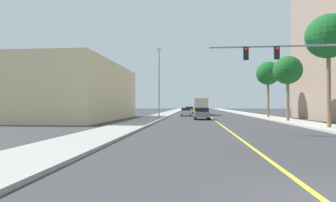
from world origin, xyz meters
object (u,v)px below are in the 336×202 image
at_px(traffic_signal_mast, 301,64).
at_px(palm_mid, 288,71).
at_px(car_silver, 186,112).
at_px(delivery_truck, 202,106).
at_px(palm_far, 268,74).
at_px(palm_near, 328,37).
at_px(car_yellow, 189,110).
at_px(street_lamp, 159,80).
at_px(car_gray, 202,114).

xyz_separation_m(traffic_signal_mast, palm_mid, (3.35, 12.67, 1.12)).
bearing_deg(palm_mid, traffic_signal_mast, -104.82).
height_order(car_silver, delivery_truck, delivery_truck).
relative_size(palm_far, car_silver, 1.94).
height_order(palm_near, car_yellow, palm_near).
xyz_separation_m(traffic_signal_mast, street_lamp, (-11.49, 16.55, 0.56)).
height_order(palm_near, palm_far, palm_near).
xyz_separation_m(street_lamp, car_silver, (3.17, 11.41, -4.41)).
distance_m(palm_near, car_silver, 27.58).
distance_m(street_lamp, car_silver, 12.64).
bearing_deg(delivery_truck, car_silver, -118.36).
height_order(palm_mid, car_gray, palm_mid).
xyz_separation_m(traffic_signal_mast, palm_far, (3.57, 21.42, 1.79)).
bearing_deg(palm_mid, car_yellow, 111.67).
bearing_deg(street_lamp, car_silver, 74.47).
bearing_deg(traffic_signal_mast, palm_mid, 75.18).
distance_m(palm_far, car_gray, 11.88).
relative_size(traffic_signal_mast, car_silver, 2.10).
xyz_separation_m(car_gray, car_yellow, (-2.01, 24.12, 0.01)).
xyz_separation_m(palm_near, delivery_truck, (-9.10, 28.75, -5.61)).
height_order(palm_far, delivery_truck, palm_far).
bearing_deg(delivery_truck, palm_mid, -64.04).
bearing_deg(traffic_signal_mast, palm_near, 47.89).
xyz_separation_m(traffic_signal_mast, car_gray, (-5.98, 17.11, -3.80)).
bearing_deg(palm_far, traffic_signal_mast, -99.46).
bearing_deg(palm_far, palm_near, -90.07).
relative_size(car_gray, car_silver, 1.02).
distance_m(car_gray, car_silver, 11.10).
relative_size(traffic_signal_mast, palm_mid, 1.20).
relative_size(palm_mid, car_silver, 1.75).
bearing_deg(delivery_truck, car_gray, -89.62).
bearing_deg(palm_far, car_yellow, 120.27).
bearing_deg(palm_near, car_silver, 116.27).
bearing_deg(palm_near, car_gray, 125.87).
relative_size(traffic_signal_mast, car_yellow, 2.17).
bearing_deg(car_silver, car_yellow, 87.56).
distance_m(palm_far, delivery_truck, 15.25).
xyz_separation_m(palm_far, car_gray, (-9.55, -4.31, -5.60)).
bearing_deg(traffic_signal_mast, car_yellow, 100.97).
bearing_deg(palm_mid, palm_near, -88.73).
height_order(street_lamp, car_yellow, street_lamp).
relative_size(street_lamp, car_yellow, 2.29).
xyz_separation_m(street_lamp, car_yellow, (3.49, 24.68, -4.35)).
relative_size(car_yellow, delivery_truck, 0.51).
bearing_deg(car_yellow, palm_far, -62.27).
height_order(traffic_signal_mast, palm_mid, palm_mid).
relative_size(palm_near, palm_far, 1.12).
bearing_deg(palm_mid, car_gray, 154.59).
bearing_deg(palm_near, palm_far, 89.93).
height_order(palm_mid, palm_far, palm_far).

